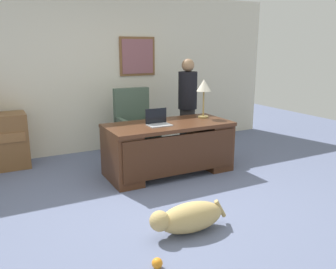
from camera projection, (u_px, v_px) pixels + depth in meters
ground_plane at (166, 203)px, 4.18m from camera, size 12.00×12.00×0.00m
back_wall at (98, 74)px, 6.09m from camera, size 7.00×0.16×2.70m
desk at (169, 146)px, 5.08m from camera, size 1.80×0.83×0.74m
armchair at (136, 127)px, 5.83m from camera, size 0.60×0.59×1.14m
person_standing at (187, 105)px, 6.02m from camera, size 0.32×0.32×1.61m
dog_lying at (188, 218)px, 3.49m from camera, size 0.87×0.31×0.30m
laptop at (158, 121)px, 4.89m from camera, size 0.32×0.22×0.22m
desk_lamp at (204, 88)px, 5.31m from camera, size 0.22×0.22×0.59m
dog_toy_ball at (157, 263)px, 2.93m from camera, size 0.09×0.09×0.09m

